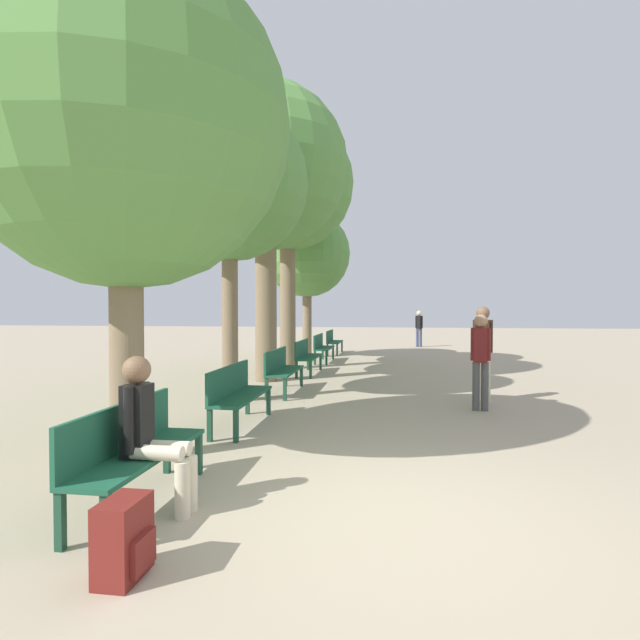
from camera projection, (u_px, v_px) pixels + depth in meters
name	position (u px, v px, depth m)	size (l,w,h in m)	color
ground_plane	(386.00, 521.00, 3.97)	(80.00, 80.00, 0.00)	tan
bench_row_0	(133.00, 445.00, 4.28)	(0.43, 1.75, 0.87)	#195138
bench_row_1	(236.00, 391.00, 7.12)	(0.43, 1.75, 0.87)	#195138
bench_row_2	(281.00, 367.00, 9.96)	(0.43, 1.75, 0.87)	#195138
bench_row_3	(306.00, 354.00, 12.80)	(0.43, 1.75, 0.87)	#195138
bench_row_4	(322.00, 346.00, 15.64)	(0.43, 1.75, 0.87)	#195138
bench_row_5	(333.00, 340.00, 18.48)	(0.43, 1.75, 0.87)	#195138
tree_row_0	(125.00, 125.00, 5.46)	(3.64, 3.64, 5.54)	#7A664C
tree_row_1	(229.00, 183.00, 8.94)	(2.84, 2.84, 5.38)	#7A664C
tree_row_2	(266.00, 168.00, 11.47)	(3.79, 3.79, 6.86)	#7A664C
tree_row_3	(288.00, 186.00, 13.85)	(3.68, 3.68, 6.98)	#7A664C
tree_row_4	(307.00, 254.00, 17.01)	(2.95, 2.95, 5.02)	#7A664C
person_seated	(150.00, 429.00, 4.13)	(0.60, 0.34, 1.30)	beige
backpack	(124.00, 539.00, 3.12)	(0.27, 0.37, 0.50)	maroon
pedestrian_near	(419.00, 326.00, 21.73)	(0.32, 0.28, 1.58)	#384260
pedestrian_mid	(481.00, 356.00, 8.21)	(0.32, 0.23, 1.59)	#4C4C4C
pedestrian_far	(483.00, 348.00, 8.93)	(0.35, 0.24, 1.73)	beige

